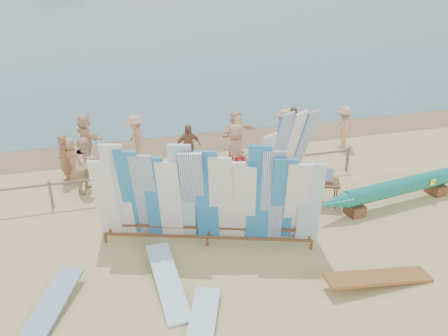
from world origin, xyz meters
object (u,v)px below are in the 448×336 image
object	(u,v)px
side_surfboard_rack	(283,158)
beachgoer_2	(87,164)
outrigger_canoe	(399,188)
beachgoer_6	(236,150)
flat_board_e	(49,317)
beachgoer_4	(188,146)
beachgoer_extra_0	(343,127)
flat_board_c	(377,284)
beach_chair_left	(182,171)
beachgoer_9	(284,131)
flat_board_a	(168,286)
stroller	(238,166)
beachgoer_8	(283,151)
beachgoer_0	(71,159)
beach_chair_right	(202,173)
beachgoer_10	(293,128)
vendor_table	(323,192)
beachgoer_1	(64,159)
beachgoer_5	(236,133)
beachgoer_3	(136,138)
beachgoer_11	(86,137)

from	to	relation	value
side_surfboard_rack	beachgoer_2	xyz separation A→B (m)	(-5.89, 2.16, -0.43)
outrigger_canoe	beachgoer_6	distance (m)	5.42
flat_board_e	beachgoer_4	distance (m)	8.19
outrigger_canoe	beachgoer_extra_0	world-z (taller)	beachgoer_extra_0
flat_board_c	beach_chair_left	size ratio (longest dim) A/B	3.32
beachgoer_9	beachgoer_6	size ratio (longest dim) A/B	0.94
flat_board_a	flat_board_e	distance (m)	2.68
stroller	beachgoer_9	size ratio (longest dim) A/B	0.54
beachgoer_4	side_surfboard_rack	bearing A→B (deg)	-60.15
flat_board_e	beachgoer_8	world-z (taller)	beachgoer_8
beachgoer_0	beachgoer_9	world-z (taller)	beachgoer_9
beach_chair_left	flat_board_e	bearing A→B (deg)	-116.05
outrigger_canoe	beachgoer_6	xyz separation A→B (m)	(-4.26, 3.32, 0.40)
beach_chair_right	beachgoer_extra_0	distance (m)	6.24
beach_chair_right	beachgoer_0	xyz separation A→B (m)	(-4.28, 1.23, 0.51)
beachgoer_10	flat_board_e	bearing A→B (deg)	161.01
side_surfboard_rack	beach_chair_left	world-z (taller)	side_surfboard_rack
stroller	flat_board_a	bearing A→B (deg)	-132.13
beachgoer_9	vendor_table	bearing A→B (deg)	-132.50
flat_board_a	beachgoer_2	bearing A→B (deg)	104.19
outrigger_canoe	beachgoer_10	distance (m)	5.22
beachgoer_1	beachgoer_10	size ratio (longest dim) A/B	1.00
beachgoer_8	beachgoer_5	size ratio (longest dim) A/B	0.89
beachgoer_8	beachgoer_5	distance (m)	2.23
beachgoer_2	beachgoer_0	size ratio (longest dim) A/B	1.20
outrigger_canoe	beachgoer_4	size ratio (longest dim) A/B	3.67
beachgoer_0	beachgoer_3	size ratio (longest dim) A/B	0.88
beachgoer_8	beachgoer_11	size ratio (longest dim) A/B	0.86
beachgoer_11	beachgoer_2	bearing A→B (deg)	150.11
flat_board_c	stroller	bearing A→B (deg)	14.03
beachgoer_1	beachgoer_3	bearing A→B (deg)	105.64
outrigger_canoe	beachgoer_4	world-z (taller)	beachgoer_4
beach_chair_left	beachgoer_2	bearing A→B (deg)	-169.71
beachgoer_11	beachgoer_9	size ratio (longest dim) A/B	1.01
beachgoer_extra_0	beachgoer_8	bearing A→B (deg)	-3.36
side_surfboard_rack	vendor_table	bearing A→B (deg)	-67.42
side_surfboard_rack	flat_board_e	size ratio (longest dim) A/B	1.11
beachgoer_9	beachgoer_5	xyz separation A→B (m)	(-1.77, 0.40, -0.02)
beachgoer_8	beachgoer_9	world-z (taller)	beachgoer_9
flat_board_a	beachgoer_10	world-z (taller)	beachgoer_10
beachgoer_1	beachgoer_extra_0	xyz separation A→B (m)	(10.53, 0.37, -0.01)
beachgoer_10	beachgoer_extra_0	bearing A→B (deg)	-69.60
side_surfboard_rack	beachgoer_5	size ratio (longest dim) A/B	1.72
outrigger_canoe	vendor_table	distance (m)	2.34
side_surfboard_rack	beachgoer_10	distance (m)	4.13
side_surfboard_rack	flat_board_c	bearing A→B (deg)	-113.68
beach_chair_right	stroller	size ratio (longest dim) A/B	0.91
beachgoer_11	beachgoer_5	size ratio (longest dim) A/B	1.03
vendor_table	beachgoer_5	world-z (taller)	beachgoer_5
flat_board_e	stroller	world-z (taller)	stroller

